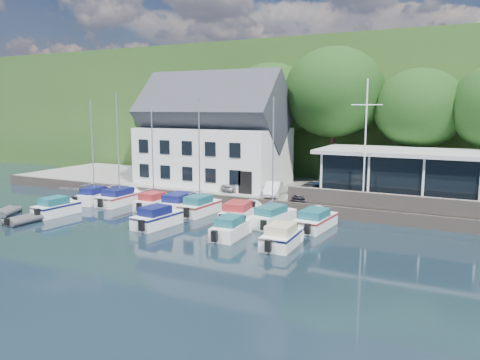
% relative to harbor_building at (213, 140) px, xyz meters
% --- Properties ---
extents(ground, '(180.00, 180.00, 0.00)m').
position_rel_harbor_building_xyz_m(ground, '(7.00, -16.50, -5.35)').
color(ground, black).
rests_on(ground, ground).
extents(quay, '(60.00, 13.00, 1.00)m').
position_rel_harbor_building_xyz_m(quay, '(7.00, 1.00, -4.85)').
color(quay, gray).
rests_on(quay, ground).
extents(quay_face, '(60.00, 0.30, 1.00)m').
position_rel_harbor_building_xyz_m(quay_face, '(7.00, -5.50, -4.85)').
color(quay_face, '#6B5F56').
rests_on(quay_face, ground).
extents(hillside, '(160.00, 75.00, 16.00)m').
position_rel_harbor_building_xyz_m(hillside, '(7.00, 45.50, 2.65)').
color(hillside, '#27481B').
rests_on(hillside, ground).
extents(field_patch, '(50.00, 30.00, 0.30)m').
position_rel_harbor_building_xyz_m(field_patch, '(15.00, 53.50, 10.80)').
color(field_patch, '#5C6532').
rests_on(field_patch, hillside).
extents(harbor_building, '(14.40, 8.20, 8.70)m').
position_rel_harbor_building_xyz_m(harbor_building, '(0.00, 0.00, 0.00)').
color(harbor_building, white).
rests_on(harbor_building, quay).
extents(club_pavilion, '(13.20, 7.20, 4.10)m').
position_rel_harbor_building_xyz_m(club_pavilion, '(18.00, -0.50, -2.30)').
color(club_pavilion, black).
rests_on(club_pavilion, quay).
extents(seawall, '(18.00, 0.50, 1.20)m').
position_rel_harbor_building_xyz_m(seawall, '(19.00, -5.10, -3.75)').
color(seawall, '#6B5F56').
rests_on(seawall, quay).
extents(gangway, '(1.20, 6.00, 1.40)m').
position_rel_harbor_building_xyz_m(gangway, '(-9.50, -7.50, -5.35)').
color(gangway, silver).
rests_on(gangway, ground).
extents(car_silver, '(2.29, 3.94, 1.26)m').
position_rel_harbor_building_xyz_m(car_silver, '(4.15, -2.73, -3.72)').
color(car_silver, '#B0AFB4').
rests_on(car_silver, quay).
extents(car_white, '(2.09, 3.87, 1.21)m').
position_rel_harbor_building_xyz_m(car_white, '(8.03, -3.71, -3.75)').
color(car_white, silver).
rests_on(car_white, quay).
extents(car_dgrey, '(2.01, 4.06, 1.14)m').
position_rel_harbor_building_xyz_m(car_dgrey, '(11.00, -3.60, -3.78)').
color(car_dgrey, '#28282C').
rests_on(car_dgrey, quay).
extents(car_blue, '(1.76, 3.87, 1.29)m').
position_rel_harbor_building_xyz_m(car_blue, '(11.71, -2.62, -3.70)').
color(car_blue, '#294B7F').
rests_on(car_blue, quay).
extents(flagpole, '(2.31, 0.20, 9.63)m').
position_rel_harbor_building_xyz_m(flagpole, '(15.80, -4.36, 0.47)').
color(flagpole, white).
rests_on(flagpole, quay).
extents(tree_0, '(6.91, 6.91, 9.44)m').
position_rel_harbor_building_xyz_m(tree_0, '(-10.59, 6.16, 0.37)').
color(tree_0, '#12330F').
rests_on(tree_0, quay).
extents(tree_1, '(7.18, 7.18, 9.82)m').
position_rel_harbor_building_xyz_m(tree_1, '(-5.73, 6.09, 0.56)').
color(tree_1, '#12330F').
rests_on(tree_1, quay).
extents(tree_2, '(8.90, 8.90, 12.17)m').
position_rel_harbor_building_xyz_m(tree_2, '(3.74, 5.82, 1.73)').
color(tree_2, '#12330F').
rests_on(tree_2, quay).
extents(tree_3, '(9.77, 9.77, 13.35)m').
position_rel_harbor_building_xyz_m(tree_3, '(10.67, 5.00, 2.32)').
color(tree_3, '#12330F').
rests_on(tree_3, quay).
extents(tree_4, '(8.09, 8.09, 11.06)m').
position_rel_harbor_building_xyz_m(tree_4, '(18.50, 5.30, 1.18)').
color(tree_4, '#12330F').
rests_on(tree_4, quay).
extents(boat_r1_0, '(2.56, 5.58, 8.78)m').
position_rel_harbor_building_xyz_m(boat_r1_0, '(-7.09, -9.19, -0.96)').
color(boat_r1_0, white).
rests_on(boat_r1_0, ground).
extents(boat_r1_1, '(2.13, 6.45, 8.86)m').
position_rel_harbor_building_xyz_m(boat_r1_1, '(-4.64, -8.64, -0.92)').
color(boat_r1_1, white).
rests_on(boat_r1_1, ground).
extents(boat_r1_2, '(1.88, 5.20, 8.66)m').
position_rel_harbor_building_xyz_m(boat_r1_2, '(-0.74, -8.87, -1.02)').
color(boat_r1_2, white).
rests_on(boat_r1_2, ground).
extents(boat_r1_3, '(2.57, 6.80, 1.52)m').
position_rel_harbor_building_xyz_m(boat_r1_3, '(1.70, -8.55, -4.59)').
color(boat_r1_3, white).
rests_on(boat_r1_3, ground).
extents(boat_r1_4, '(2.22, 5.77, 9.38)m').
position_rel_harbor_building_xyz_m(boat_r1_4, '(3.80, -8.82, -0.66)').
color(boat_r1_4, white).
rests_on(boat_r1_4, ground).
extents(boat_r1_5, '(2.92, 6.11, 1.46)m').
position_rel_harbor_building_xyz_m(boat_r1_5, '(7.58, -9.29, -4.62)').
color(boat_r1_5, white).
rests_on(boat_r1_5, ground).
extents(boat_r1_6, '(2.77, 6.59, 8.70)m').
position_rel_harbor_building_xyz_m(boat_r1_6, '(10.31, -9.28, -1.00)').
color(boat_r1_6, white).
rests_on(boat_r1_6, ground).
extents(boat_r1_7, '(2.49, 6.24, 1.41)m').
position_rel_harbor_building_xyz_m(boat_r1_7, '(13.48, -8.94, -4.65)').
color(boat_r1_7, white).
rests_on(boat_r1_7, ground).
extents(boat_r2_0, '(2.25, 5.36, 1.50)m').
position_rel_harbor_building_xyz_m(boat_r2_0, '(-6.20, -14.32, -4.60)').
color(boat_r2_0, white).
rests_on(boat_r2_0, ground).
extents(boat_r2_2, '(2.54, 5.67, 1.53)m').
position_rel_harbor_building_xyz_m(boat_r2_2, '(3.11, -13.60, -4.59)').
color(boat_r2_2, white).
rests_on(boat_r2_2, ground).
extents(boat_r2_3, '(1.99, 5.37, 1.45)m').
position_rel_harbor_building_xyz_m(boat_r2_3, '(9.17, -13.63, -4.63)').
color(boat_r2_3, white).
rests_on(boat_r2_3, ground).
extents(boat_r2_4, '(2.13, 5.18, 1.45)m').
position_rel_harbor_building_xyz_m(boat_r2_4, '(12.97, -14.10, -4.62)').
color(boat_r2_4, white).
rests_on(boat_r2_4, ground).
extents(dinghy_0, '(2.62, 3.15, 0.63)m').
position_rel_harbor_building_xyz_m(dinghy_0, '(-9.98, -15.91, -5.03)').
color(dinghy_0, '#3B3A40').
rests_on(dinghy_0, ground).
extents(dinghy_1, '(1.77, 2.84, 0.65)m').
position_rel_harbor_building_xyz_m(dinghy_1, '(-6.39, -17.37, -5.03)').
color(dinghy_1, '#3B3A40').
rests_on(dinghy_1, ground).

